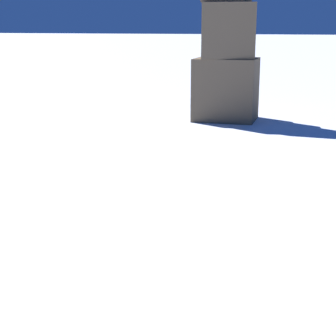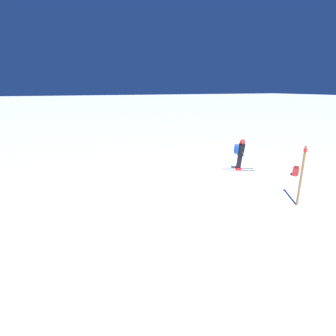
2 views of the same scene
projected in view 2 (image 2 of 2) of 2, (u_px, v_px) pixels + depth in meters
ground_plane at (224, 163)px, 15.90m from camera, size 300.00×300.00×0.00m
skier at (240, 153)px, 14.07m from camera, size 1.43×1.80×1.87m
spare_backpack at (296, 171)px, 13.58m from camera, size 0.32×0.36×0.50m
trail_marker at (302, 174)px, 9.84m from camera, size 0.13×0.13×2.36m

